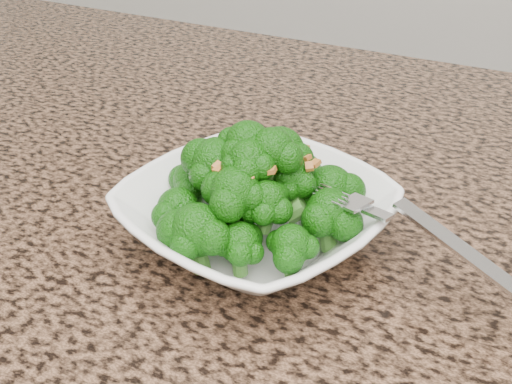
% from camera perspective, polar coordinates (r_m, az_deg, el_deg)
% --- Properties ---
extents(granite_counter, '(1.64, 1.04, 0.03)m').
position_cam_1_polar(granite_counter, '(0.52, 4.63, -8.40)').
color(granite_counter, brown).
rests_on(granite_counter, cabinet).
extents(bowl, '(0.26, 0.26, 0.05)m').
position_cam_1_polar(bowl, '(0.53, 0.00, -2.25)').
color(bowl, white).
rests_on(bowl, granite_counter).
extents(broccoli_pile, '(0.18, 0.18, 0.07)m').
position_cam_1_polar(broccoli_pile, '(0.50, 0.00, 3.61)').
color(broccoli_pile, '#13590A').
rests_on(broccoli_pile, bowl).
extents(garlic_topping, '(0.11, 0.11, 0.01)m').
position_cam_1_polar(garlic_topping, '(0.48, 0.00, 7.70)').
color(garlic_topping, '#B9712D').
rests_on(garlic_topping, broccoli_pile).
extents(fork, '(0.19, 0.10, 0.01)m').
position_cam_1_polar(fork, '(0.48, 11.22, -1.99)').
color(fork, silver).
rests_on(fork, bowl).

